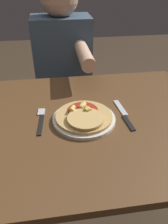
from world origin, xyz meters
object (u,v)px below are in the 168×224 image
(knife, at_px, (124,115))
(pizza, at_px, (84,116))
(plate, at_px, (84,119))
(fork, at_px, (41,119))
(dining_table, at_px, (74,142))
(person_diner, at_px, (63,69))

(knife, bearing_deg, pizza, -174.41)
(plate, relative_size, fork, 1.39)
(dining_table, xyz_separation_m, fork, (-0.12, 0.01, 0.12))
(pizza, distance_m, knife, 0.17)
(fork, distance_m, knife, 0.33)
(plate, bearing_deg, knife, 4.23)
(person_diner, bearing_deg, fork, -101.41)
(plate, bearing_deg, person_diner, 93.85)
(dining_table, height_order, person_diner, person_diner)
(plate, height_order, fork, plate)
(person_diner, bearing_deg, dining_table, -89.88)
(plate, bearing_deg, pizza, -91.99)
(fork, height_order, person_diner, person_diner)
(plate, relative_size, person_diner, 0.20)
(pizza, bearing_deg, fork, 168.49)
(plate, xyz_separation_m, person_diner, (-0.04, 0.64, -0.05))
(fork, xyz_separation_m, person_diner, (0.12, 0.61, -0.05))
(dining_table, distance_m, pizza, 0.15)
(fork, bearing_deg, knife, -3.02)
(plate, xyz_separation_m, pizza, (-0.00, -0.00, 0.02))
(fork, height_order, knife, same)
(knife, relative_size, person_diner, 0.18)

